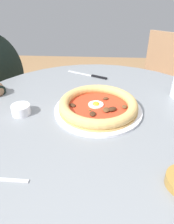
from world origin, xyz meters
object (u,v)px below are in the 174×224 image
Objects in this scene: steak_knife at (93,76)px; cafe_chair_spare_near at (164,84)px; dining_table at (96,148)px; ramekin_capers at (21,109)px; pizza_on_plate at (98,106)px.

steak_knife is 0.73m from cafe_chair_spare_near.
cafe_chair_spare_near is at bearing -136.41° from steak_knife.
ramekin_capers is at bearing -2.09° from dining_table.
pizza_on_plate reaches higher than ramekin_capers.
ramekin_capers is (0.27, 0.04, -0.00)m from pizza_on_plate.
ramekin_capers reaches higher than dining_table.
cafe_chair_spare_near is at bearing -131.87° from ramekin_capers.
ramekin_capers is 1.14m from cafe_chair_spare_near.
pizza_on_plate is 4.83× the size of ramekin_capers.
cafe_chair_spare_near is (-0.50, -0.48, -0.25)m from steak_knife.
dining_table is 0.97m from cafe_chair_spare_near.
ramekin_capers is at bearing 48.13° from cafe_chair_spare_near.
pizza_on_plate is at bearing 94.98° from steak_knife.
pizza_on_plate is 0.37× the size of cafe_chair_spare_near.
dining_table is 0.17m from pizza_on_plate.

